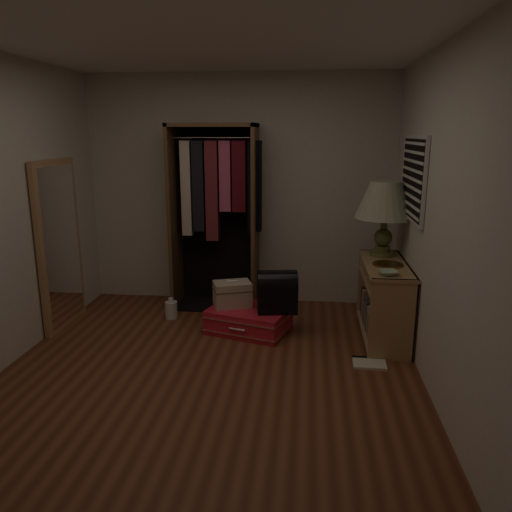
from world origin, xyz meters
name	(u,v)px	position (x,y,z in m)	size (l,w,h in m)	color
ground	(208,377)	(0.00, 0.00, 0.00)	(4.00, 4.00, 0.00)	#5D2E1A
room_walls	(214,194)	(0.08, 0.04, 1.50)	(3.52, 4.02, 2.60)	beige
console_bookshelf	(383,298)	(1.54, 1.04, 0.39)	(0.42, 1.12, 0.75)	#A1784D
open_wardrobe	(218,201)	(-0.21, 1.77, 1.21)	(1.00, 0.50, 2.05)	brown
floor_mirror	(60,245)	(-1.70, 1.00, 0.85)	(0.06, 0.80, 1.70)	#AB7F53
pink_suitcase	(249,320)	(0.22, 1.02, 0.12)	(0.91, 0.77, 0.24)	red
train_case	(232,294)	(0.04, 1.08, 0.37)	(0.44, 0.37, 0.27)	tan
black_bag	(277,290)	(0.50, 0.97, 0.45)	(0.42, 0.31, 0.42)	black
table_lamp	(385,202)	(1.54, 1.32, 1.29)	(0.77, 0.77, 0.74)	#505529
brass_tray	(388,265)	(1.54, 0.92, 0.76)	(0.34, 0.34, 0.02)	olive
ceramic_bowl	(388,273)	(1.49, 0.59, 0.77)	(0.17, 0.17, 0.04)	#A0BE9E
white_jug	(171,310)	(-0.66, 1.28, 0.10)	(0.13, 0.13, 0.23)	silver
floor_book	(369,362)	(1.35, 0.39, 0.01)	(0.29, 0.23, 0.03)	beige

